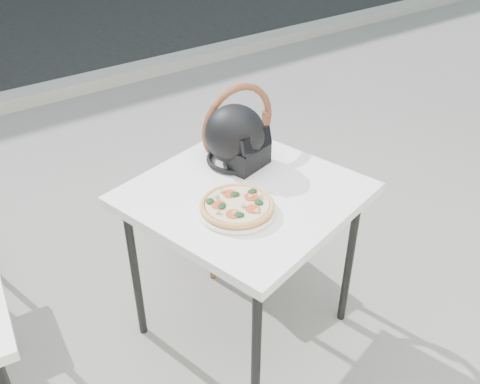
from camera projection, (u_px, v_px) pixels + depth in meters
ground at (164, 300)px, 2.93m from camera, size 80.00×80.00×0.00m
curb at (7, 102)px, 4.93m from camera, size 30.00×0.25×0.12m
cafe_table_main at (244, 204)px, 2.36m from camera, size 1.08×1.08×0.84m
plate at (237, 210)px, 2.18m from camera, size 0.35×0.35×0.02m
pizza at (237, 205)px, 2.17m from camera, size 0.34×0.34×0.04m
helmet at (237, 138)px, 2.45m from camera, size 0.34×0.35×0.28m
cafe_chair_main at (226, 167)px, 2.87m from camera, size 0.45×0.45×1.14m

